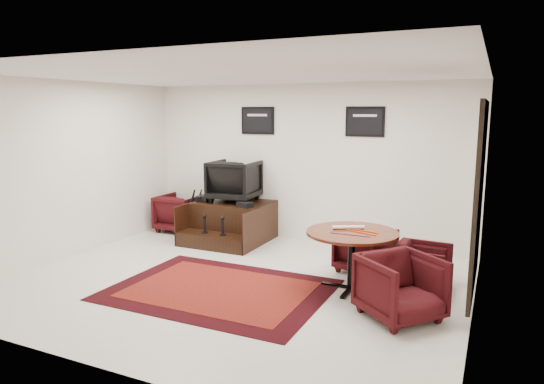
{
  "coord_description": "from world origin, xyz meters",
  "views": [
    {
      "loc": [
        3.14,
        -5.55,
        2.33
      ],
      "look_at": [
        0.13,
        0.9,
        1.13
      ],
      "focal_mm": 32.0,
      "sensor_mm": 36.0,
      "label": 1
    }
  ],
  "objects": [
    {
      "name": "ground",
      "position": [
        0.0,
        0.0,
        0.0
      ],
      "size": [
        6.0,
        6.0,
        0.0
      ],
      "primitive_type": "plane",
      "color": "silver",
      "rests_on": "ground"
    },
    {
      "name": "room_shell",
      "position": [
        0.41,
        0.12,
        1.79
      ],
      "size": [
        6.02,
        5.02,
        2.81
      ],
      "color": "white",
      "rests_on": "ground"
    },
    {
      "name": "area_rug",
      "position": [
        -0.05,
        -0.35,
        0.01
      ],
      "size": [
        2.78,
        2.09,
        0.01
      ],
      "color": "black",
      "rests_on": "ground"
    },
    {
      "name": "shine_podium",
      "position": [
        -1.16,
        1.91,
        0.32
      ],
      "size": [
        1.35,
        1.39,
        0.69
      ],
      "color": "black",
      "rests_on": "ground"
    },
    {
      "name": "shine_chair",
      "position": [
        -1.16,
        2.05,
        1.11
      ],
      "size": [
        0.87,
        0.82,
        0.83
      ],
      "primitive_type": "imported",
      "rotation": [
        0.0,
        0.0,
        3.22
      ],
      "color": "black",
      "rests_on": "shine_podium"
    },
    {
      "name": "shoes_pair",
      "position": [
        -1.68,
        1.82,
        0.75
      ],
      "size": [
        0.26,
        0.31,
        0.11
      ],
      "color": "black",
      "rests_on": "shine_podium"
    },
    {
      "name": "polish_kit",
      "position": [
        -0.73,
        1.64,
        0.74
      ],
      "size": [
        0.3,
        0.24,
        0.09
      ],
      "primitive_type": "cube",
      "rotation": [
        0.0,
        0.0,
        -0.3
      ],
      "color": "black",
      "rests_on": "shine_podium"
    },
    {
      "name": "umbrella_black",
      "position": [
        -1.98,
        1.77,
        0.47
      ],
      "size": [
        0.35,
        0.13,
        0.94
      ],
      "primitive_type": null,
      "color": "black",
      "rests_on": "ground"
    },
    {
      "name": "umbrella_hooked",
      "position": [
        -1.95,
        1.94,
        0.46
      ],
      "size": [
        0.34,
        0.13,
        0.92
      ],
      "primitive_type": null,
      "color": "black",
      "rests_on": "ground"
    },
    {
      "name": "armchair_side",
      "position": [
        -2.42,
        2.09,
        0.39
      ],
      "size": [
        0.78,
        0.73,
        0.79
      ],
      "primitive_type": "imported",
      "rotation": [
        0.0,
        0.0,
        3.16
      ],
      "color": "black",
      "rests_on": "ground"
    },
    {
      "name": "meeting_table",
      "position": [
        1.5,
        0.43,
        0.69
      ],
      "size": [
        1.19,
        1.19,
        0.78
      ],
      "color": "#3F1609",
      "rests_on": "ground"
    },
    {
      "name": "table_chair_back",
      "position": [
        1.49,
        1.19,
        0.36
      ],
      "size": [
        0.87,
        0.84,
        0.72
      ],
      "primitive_type": "imported",
      "rotation": [
        0.0,
        0.0,
        2.83
      ],
      "color": "black",
      "rests_on": "ground"
    },
    {
      "name": "table_chair_window",
      "position": [
        2.35,
        0.75,
        0.34
      ],
      "size": [
        0.67,
        0.71,
        0.69
      ],
      "primitive_type": "imported",
      "rotation": [
        0.0,
        0.0,
        1.5
      ],
      "color": "black",
      "rests_on": "ground"
    },
    {
      "name": "table_chair_corner",
      "position": [
        2.25,
        -0.24,
        0.4
      ],
      "size": [
        1.07,
        1.07,
        0.81
      ],
      "primitive_type": "imported",
      "rotation": [
        0.0,
        0.0,
        0.87
      ],
      "color": "black",
      "rests_on": "ground"
    },
    {
      "name": "paper_roll",
      "position": [
        1.42,
        0.52,
        0.81
      ],
      "size": [
        0.4,
        0.24,
        0.05
      ],
      "primitive_type": "cylinder",
      "rotation": [
        0.0,
        1.57,
        0.47
      ],
      "color": "white",
      "rests_on": "meeting_table"
    },
    {
      "name": "table_clutter",
      "position": [
        1.59,
        0.39,
        0.79
      ],
      "size": [
        0.57,
        0.33,
        0.01
      ],
      "color": "#E0410C",
      "rests_on": "meeting_table"
    }
  ]
}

